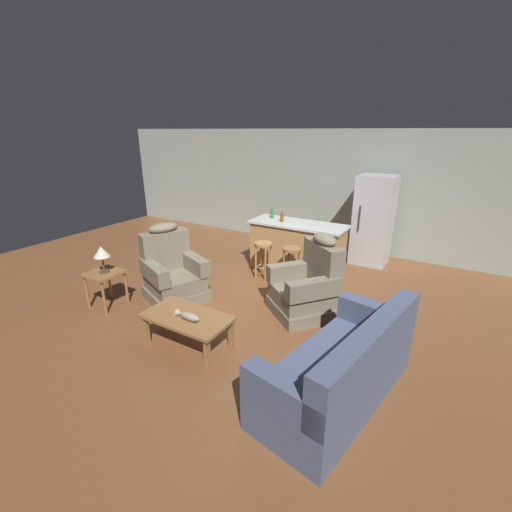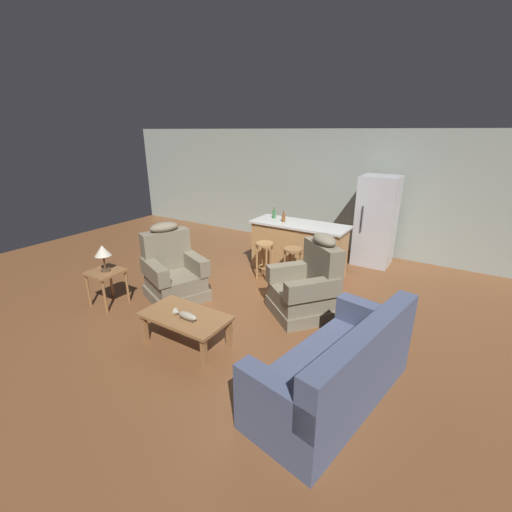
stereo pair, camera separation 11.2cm
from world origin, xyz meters
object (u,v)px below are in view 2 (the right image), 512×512
recliner_near_lamp (173,272)px  kitchen_island (299,247)px  bar_stool_left (264,254)px  bottle_short_amber (274,214)px  table_lamp (103,252)px  recliner_near_island (308,287)px  bar_stool_right (292,260)px  bottle_tall_green (284,218)px  coffee_table (185,319)px  refrigerator (376,221)px  fish_figurine (186,315)px  couch (338,371)px  end_table (106,277)px

recliner_near_lamp → kitchen_island: recliner_near_lamp is taller
bar_stool_left → bottle_short_amber: size_ratio=3.11×
table_lamp → bottle_short_amber: 3.16m
recliner_near_island → bar_stool_right: recliner_near_island is taller
bar_stool_left → bottle_tall_green: bearing=82.4°
coffee_table → refrigerator: 4.35m
bar_stool_left → fish_figurine: bearing=-82.9°
bar_stool_left → bar_stool_right: (0.56, 0.00, 0.00)m
coffee_table → couch: bearing=2.5°
kitchen_island → table_lamp: bearing=-124.3°
end_table → bottle_short_amber: bearing=65.3°
recliner_near_island → end_table: recliner_near_island is taller
coffee_table → bottle_short_amber: bearing=98.3°
kitchen_island → bottle_tall_green: bottle_tall_green is taller
bar_stool_left → refrigerator: (1.47, 1.83, 0.41)m
recliner_near_island → kitchen_island: bearing=-110.9°
bottle_tall_green → coffee_table: bearing=-86.9°
kitchen_island → bar_stool_right: size_ratio=2.65×
coffee_table → recliner_near_island: 1.82m
coffee_table → bar_stool_right: 2.34m
bottle_tall_green → bottle_short_amber: (-0.29, 0.16, 0.00)m
bar_stool_right → table_lamp: bearing=-134.1°
fish_figurine → end_table: (-1.83, 0.22, -0.00)m
recliner_near_island → bottle_tall_green: recliner_near_island is taller
recliner_near_lamp → bar_stool_left: size_ratio=1.76×
kitchen_island → bar_stool_right: 0.66m
couch → recliner_near_island: 1.75m
fish_figurine → recliner_near_lamp: bearing=140.6°
couch → bottle_tall_green: bottle_tall_green is taller
couch → recliner_near_lamp: size_ratio=1.69×
coffee_table → recliner_near_island: recliner_near_island is taller
bottle_tall_green → bottle_short_amber: bearing=151.7°
coffee_table → fish_figurine: fish_figurine is taller
fish_figurine → table_lamp: size_ratio=0.83×
recliner_near_lamp → bar_stool_right: (1.43, 1.41, 0.05)m
couch → recliner_near_lamp: recliner_near_lamp is taller
couch → bar_stool_right: 2.75m
coffee_table → kitchen_island: kitchen_island is taller
end_table → bar_stool_right: 3.01m
refrigerator → bottle_tall_green: bearing=-137.8°
recliner_near_lamp → recliner_near_island: bearing=39.6°
recliner_near_island → bottle_tall_green: bearing=-101.2°
end_table → recliner_near_island: bearing=26.8°
recliner_near_lamp → refrigerator: bearing=76.6°
end_table → kitchen_island: 3.38m
recliner_near_lamp → recliner_near_island: (2.06, 0.64, 0.00)m
bottle_tall_green → recliner_near_island: bearing=-50.1°
recliner_near_island → kitchen_island: size_ratio=0.67×
recliner_near_lamp → bar_stool_right: 2.01m
recliner_near_lamp → end_table: bearing=-109.5°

